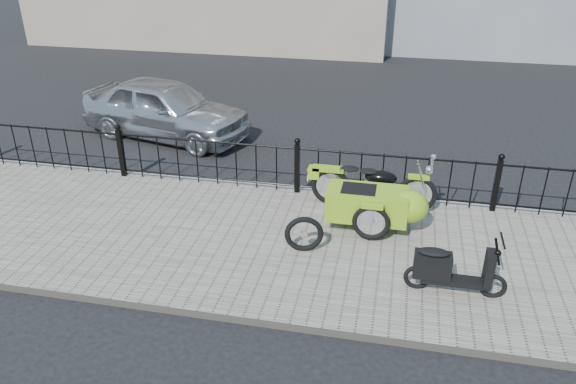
% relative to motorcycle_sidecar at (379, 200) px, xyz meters
% --- Properties ---
extents(ground, '(120.00, 120.00, 0.00)m').
position_rel_motorcycle_sidecar_xyz_m(ground, '(-1.55, -0.34, -0.59)').
color(ground, black).
rests_on(ground, ground).
extents(sidewalk, '(30.00, 3.80, 0.12)m').
position_rel_motorcycle_sidecar_xyz_m(sidewalk, '(-1.55, -0.84, -0.53)').
color(sidewalk, '#6D655C').
rests_on(sidewalk, ground).
extents(curb, '(30.00, 0.10, 0.12)m').
position_rel_motorcycle_sidecar_xyz_m(curb, '(-1.55, 1.10, -0.53)').
color(curb, gray).
rests_on(curb, ground).
extents(iron_fence, '(14.11, 0.11, 1.08)m').
position_rel_motorcycle_sidecar_xyz_m(iron_fence, '(-1.55, 0.96, -0.01)').
color(iron_fence, black).
rests_on(iron_fence, sidewalk).
extents(motorcycle_sidecar, '(2.28, 1.48, 0.98)m').
position_rel_motorcycle_sidecar_xyz_m(motorcycle_sidecar, '(0.00, 0.00, 0.00)').
color(motorcycle_sidecar, black).
rests_on(motorcycle_sidecar, sidewalk).
extents(scooter, '(1.38, 0.40, 0.94)m').
position_rel_motorcycle_sidecar_xyz_m(scooter, '(1.06, -1.64, -0.11)').
color(scooter, black).
rests_on(scooter, sidewalk).
extents(spare_tire, '(0.61, 0.22, 0.60)m').
position_rel_motorcycle_sidecar_xyz_m(spare_tire, '(-1.06, -1.01, -0.17)').
color(spare_tire, black).
rests_on(spare_tire, sidewalk).
extents(sedan_car, '(4.32, 2.53, 1.38)m').
position_rel_motorcycle_sidecar_xyz_m(sedan_car, '(-5.17, 3.44, 0.10)').
color(sedan_car, '#AFB2B6').
rests_on(sedan_car, ground).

